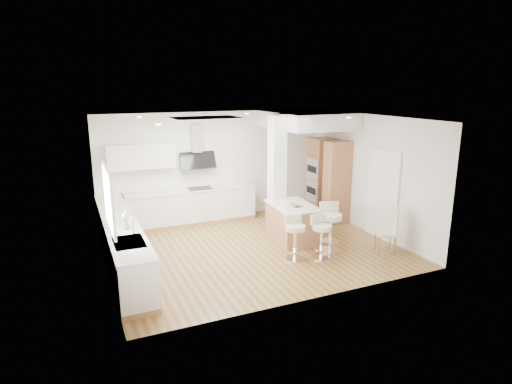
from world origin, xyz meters
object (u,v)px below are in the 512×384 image
peninsula (292,222)px  dining_chair (390,228)px  bar_stool_b (321,234)px  bar_stool_c (330,225)px  bar_stool_a (295,235)px

peninsula → dining_chair: bearing=-41.3°
bar_stool_b → peninsula: bearing=84.7°
bar_stool_b → bar_stool_c: 0.45m
bar_stool_b → dining_chair: 1.53m
bar_stool_a → dining_chair: dining_chair is taller
bar_stool_a → dining_chair: 2.07m
peninsula → bar_stool_a: bar_stool_a is taller
bar_stool_a → bar_stool_c: bearing=14.1°
peninsula → dining_chair: 2.14m
dining_chair → peninsula: bearing=158.9°
peninsula → bar_stool_a: size_ratio=1.52×
bar_stool_c → bar_stool_b: bearing=-130.4°
peninsula → dining_chair: dining_chair is taller
peninsula → bar_stool_a: (-0.51, -1.04, 0.10)m
peninsula → bar_stool_b: bar_stool_b is taller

